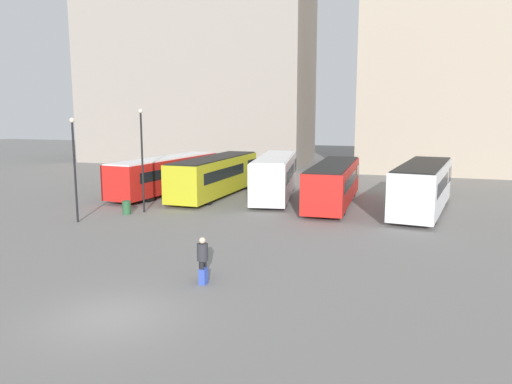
{
  "coord_description": "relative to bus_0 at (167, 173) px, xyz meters",
  "views": [
    {
      "loc": [
        8.83,
        -12.75,
        6.42
      ],
      "look_at": [
        -0.39,
        16.53,
        1.4
      ],
      "focal_mm": 35.0,
      "sensor_mm": 36.0,
      "label": 1
    }
  ],
  "objects": [
    {
      "name": "ground_plane",
      "position": [
        9.52,
        -22.21,
        -1.55
      ],
      "size": [
        160.0,
        160.0,
        0.0
      ],
      "primitive_type": "plane",
      "color": "slate"
    },
    {
      "name": "building_block_left",
      "position": [
        -7.77,
        23.09,
        9.7
      ],
      "size": [
        28.21,
        10.71,
        22.49
      ],
      "color": "gray",
      "rests_on": "ground_plane"
    },
    {
      "name": "bus_0",
      "position": [
        0.0,
        0.0,
        0.0
      ],
      "size": [
        3.79,
        12.35,
        2.82
      ],
      "rotation": [
        0.0,
        0.0,
        1.46
      ],
      "color": "red",
      "rests_on": "ground_plane"
    },
    {
      "name": "bus_1",
      "position": [
        4.11,
        0.06,
        0.06
      ],
      "size": [
        2.94,
        11.75,
        2.95
      ],
      "rotation": [
        0.0,
        0.0,
        1.54
      ],
      "color": "gold",
      "rests_on": "ground_plane"
    },
    {
      "name": "bus_2",
      "position": [
        8.7,
        0.49,
        0.15
      ],
      "size": [
        4.14,
        11.09,
        3.13
      ],
      "rotation": [
        0.0,
        0.0,
        1.73
      ],
      "color": "silver",
      "rests_on": "ground_plane"
    },
    {
      "name": "bus_3",
      "position": [
        13.24,
        -0.81,
        0.0
      ],
      "size": [
        2.8,
        11.5,
        2.84
      ],
      "rotation": [
        0.0,
        0.0,
        1.59
      ],
      "color": "red",
      "rests_on": "ground_plane"
    },
    {
      "name": "bus_4",
      "position": [
        19.07,
        -1.81,
        0.15
      ],
      "size": [
        4.04,
        10.88,
        3.12
      ],
      "rotation": [
        0.0,
        0.0,
        1.43
      ],
      "color": "silver",
      "rests_on": "ground_plane"
    },
    {
      "name": "traveler",
      "position": [
        10.88,
        -18.02,
        -0.56
      ],
      "size": [
        0.45,
        0.45,
        1.67
      ],
      "rotation": [
        0.0,
        0.0,
        1.52
      ],
      "color": "black",
      "rests_on": "ground_plane"
    },
    {
      "name": "suitcase",
      "position": [
        11.1,
        -18.48,
        -1.24
      ],
      "size": [
        0.27,
        0.36,
        0.87
      ],
      "rotation": [
        0.0,
        0.0,
        1.52
      ],
      "color": "#334CB2",
      "rests_on": "ground_plane"
    },
    {
      "name": "lamp_post_0",
      "position": [
        2.15,
        -7.3,
        2.24
      ],
      "size": [
        0.28,
        0.28,
        6.54
      ],
      "color": "black",
      "rests_on": "ground_plane"
    },
    {
      "name": "lamp_post_1",
      "position": [
        -0.1,
        -10.97,
        1.97
      ],
      "size": [
        0.28,
        0.28,
        6.02
      ],
      "color": "black",
      "rests_on": "ground_plane"
    },
    {
      "name": "trash_bin",
      "position": [
        1.41,
        -8.16,
        -1.12
      ],
      "size": [
        0.52,
        0.52,
        0.85
      ],
      "color": "#285633",
      "rests_on": "ground_plane"
    }
  ]
}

